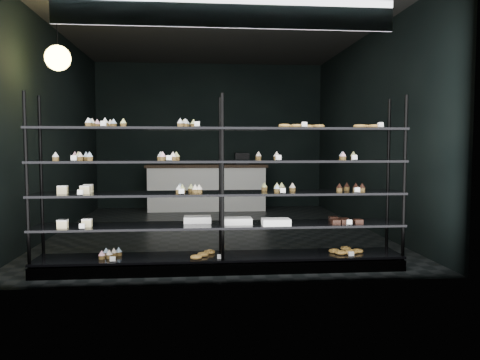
{
  "coord_description": "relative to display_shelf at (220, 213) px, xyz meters",
  "views": [
    {
      "loc": [
        -0.28,
        -7.53,
        1.35
      ],
      "look_at": [
        0.22,
        -1.9,
        0.96
      ],
      "focal_mm": 35.0,
      "sensor_mm": 36.0,
      "label": 1
    }
  ],
  "objects": [
    {
      "name": "pendant_lamp",
      "position": [
        -1.95,
        0.95,
        1.82
      ],
      "size": [
        0.31,
        0.31,
        0.88
      ],
      "color": "black",
      "rests_on": "room"
    },
    {
      "name": "service_counter",
      "position": [
        -0.04,
        4.95,
        -0.13
      ],
      "size": [
        2.57,
        0.65,
        1.23
      ],
      "color": "white",
      "rests_on": "room"
    },
    {
      "name": "signage",
      "position": [
        0.05,
        -0.48,
        2.12
      ],
      "size": [
        3.3,
        0.05,
        0.5
      ],
      "color": "#0B0C38",
      "rests_on": "room"
    },
    {
      "name": "room",
      "position": [
        0.05,
        2.45,
        0.97
      ],
      "size": [
        5.01,
        6.01,
        3.2
      ],
      "color": "black",
      "rests_on": "ground"
    },
    {
      "name": "display_shelf",
      "position": [
        0.0,
        0.0,
        0.0
      ],
      "size": [
        4.0,
        0.5,
        1.91
      ],
      "color": "black",
      "rests_on": "room"
    }
  ]
}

